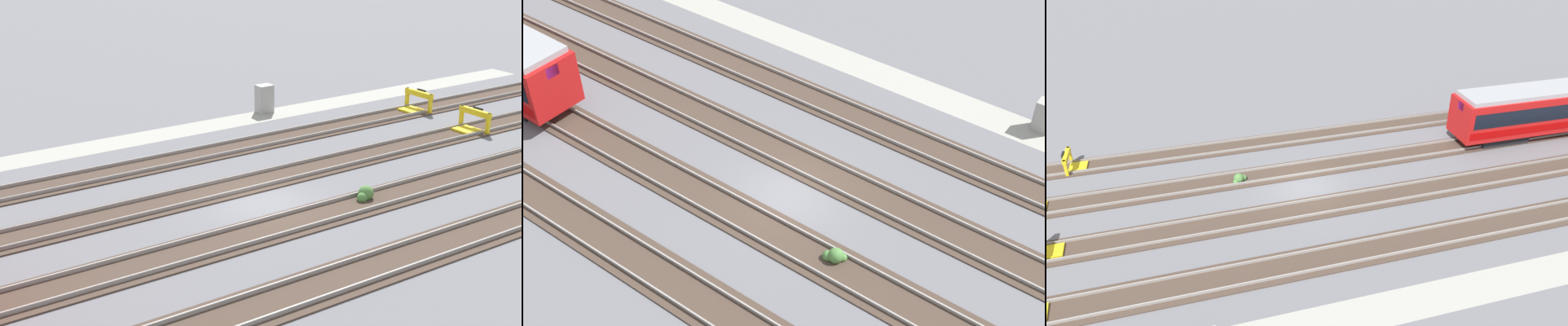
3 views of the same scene
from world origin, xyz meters
TOP-DOWN VIEW (x-y plane):
  - ground_plane at (0.00, 0.00)m, footprint 400.00×400.00m
  - service_walkway at (0.00, -10.47)m, footprint 54.00×2.00m
  - rail_track_nearest at (0.00, -6.54)m, footprint 90.00×2.23m
  - rail_track_near_inner at (0.00, -2.18)m, footprint 90.00×2.24m
  - rail_track_middle at (0.00, 2.18)m, footprint 90.00×2.24m
  - rail_track_far_inner at (0.00, 6.54)m, footprint 90.00×2.23m
  - bumper_stop_far_inner_track at (-13.91, 6.53)m, footprint 1.37×2.01m
  - weed_clump at (-3.72, 1.87)m, footprint 0.92×0.70m

SIDE VIEW (x-z plane):
  - ground_plane at x=0.00m, z-range 0.00..0.00m
  - service_walkway at x=0.00m, z-range 0.00..0.01m
  - rail_track_nearest at x=0.00m, z-range -0.06..0.15m
  - rail_track_near_inner at x=0.00m, z-range -0.06..0.15m
  - rail_track_middle at x=0.00m, z-range -0.06..0.15m
  - rail_track_far_inner at x=0.00m, z-range -0.06..0.15m
  - weed_clump at x=-3.72m, z-range -0.08..0.56m
  - bumper_stop_far_inner_track at x=-13.91m, z-range -0.10..1.12m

